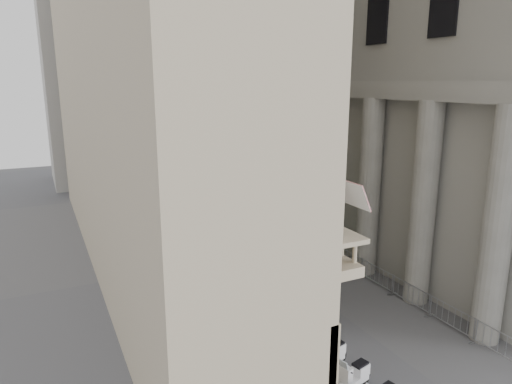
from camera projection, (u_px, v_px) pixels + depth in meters
far_building at (147, 44)px, 51.16m from camera, size 22.00×10.00×30.00m
iron_fence at (203, 272)px, 26.59m from camera, size 0.30×28.00×1.40m
blue_awning at (269, 218)px, 37.17m from camera, size 1.60×3.00×3.00m
scooter_2 at (331, 369)px, 17.64m from camera, size 1.49×0.87×1.50m
scooter_3 at (310, 349)px, 18.90m from camera, size 1.49×0.87×1.50m
scooter_4 at (293, 333)px, 20.16m from camera, size 1.49×0.87×1.50m
scooter_5 at (277, 318)px, 21.42m from camera, size 1.49×0.87×1.50m
scooter_6 at (264, 305)px, 22.67m from camera, size 1.49×0.87×1.50m
scooter_7 at (251, 293)px, 23.93m from camera, size 1.49×0.87×1.50m
scooter_8 at (240, 283)px, 25.19m from camera, size 1.49×0.87×1.50m
scooter_9 at (230, 273)px, 26.45m from camera, size 1.49×0.87×1.50m
scooter_10 at (221, 265)px, 27.71m from camera, size 1.49×0.87×1.50m
scooter_11 at (213, 257)px, 28.96m from camera, size 1.49×0.87×1.50m
scooter_12 at (205, 249)px, 30.22m from camera, size 1.49×0.87×1.50m
barrier_0 at (500, 358)px, 18.34m from camera, size 0.60×2.40×1.10m
barrier_1 at (450, 328)px, 20.53m from camera, size 0.60×2.40×1.10m
barrier_2 at (410, 305)px, 22.72m from camera, size 0.60×2.40×1.10m
barrier_3 at (376, 285)px, 24.91m from camera, size 0.60×2.40×1.10m
barrier_4 at (348, 269)px, 27.09m from camera, size 0.60×2.40×1.10m
barrier_5 at (324, 255)px, 29.28m from camera, size 0.60×2.40×1.10m
barrier_6 at (304, 243)px, 31.47m from camera, size 0.60×2.40×1.10m
barrier_7 at (286, 232)px, 33.66m from camera, size 0.60×2.40×1.10m
barrier_8 at (270, 223)px, 35.85m from camera, size 0.60×2.40×1.10m
security_tent at (197, 204)px, 29.77m from camera, size 4.50×4.50×3.66m
street_lamp at (210, 178)px, 28.98m from camera, size 2.67×0.34×8.19m
info_kiosk at (230, 252)px, 27.39m from camera, size 0.27×0.78×1.65m
pedestrian_a at (198, 203)px, 38.20m from camera, size 0.79×0.67×1.83m
pedestrian_b at (197, 194)px, 42.05m from camera, size 0.97×0.91×1.59m
pedestrian_c at (177, 201)px, 39.29m from camera, size 0.96×0.77×1.70m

